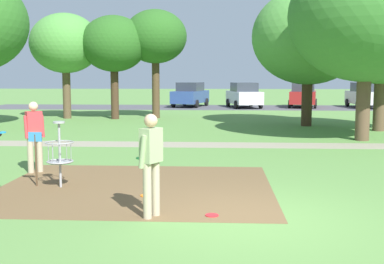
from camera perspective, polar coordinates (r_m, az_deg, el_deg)
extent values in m
plane|color=#5B8942|center=(8.05, 6.47, -10.18)|extent=(160.00, 160.00, 0.00)
cube|color=brown|center=(10.28, -6.66, -6.44)|extent=(5.68, 4.77, 0.01)
cylinder|color=#9E9EA3|center=(10.45, -15.28, -2.68)|extent=(0.05, 0.05, 1.35)
cylinder|color=#9E9EA3|center=(10.36, -15.40, 1.12)|extent=(0.24, 0.24, 0.04)
torus|color=#9E9EA3|center=(10.41, -15.33, -1.18)|extent=(0.58, 0.58, 0.02)
torus|color=#9E9EA3|center=(10.47, -15.26, -3.35)|extent=(0.55, 0.55, 0.03)
cylinder|color=#9E9EA3|center=(10.47, -15.26, -3.46)|extent=(0.48, 0.48, 0.02)
cylinder|color=gray|center=(10.37, -14.04, -2.30)|extent=(0.01, 0.01, 0.40)
cylinder|color=gray|center=(10.51, -14.06, -2.18)|extent=(0.01, 0.01, 0.40)
cylinder|color=gray|center=(10.63, -14.53, -2.09)|extent=(0.01, 0.01, 0.40)
cylinder|color=gray|center=(10.67, -15.28, -2.08)|extent=(0.01, 0.01, 0.40)
cylinder|color=gray|center=(10.63, -16.04, -2.14)|extent=(0.01, 0.01, 0.40)
cylinder|color=gray|center=(10.52, -16.52, -2.25)|extent=(0.01, 0.01, 0.40)
cylinder|color=gray|center=(10.37, -16.55, -2.37)|extent=(0.01, 0.01, 0.40)
cylinder|color=gray|center=(10.25, -16.08, -2.46)|extent=(0.01, 0.01, 0.40)
cylinder|color=gray|center=(10.20, -15.30, -2.47)|extent=(0.01, 0.01, 0.40)
cylinder|color=gray|center=(10.25, -14.52, -2.41)|extent=(0.01, 0.01, 0.40)
cylinder|color=#4C3823|center=(10.75, -17.88, -3.19)|extent=(0.04, 0.04, 1.10)
cube|color=#3384C6|center=(10.68, -17.97, -0.54)|extent=(0.28, 0.03, 0.20)
cylinder|color=#1E93DB|center=(9.56, -21.66, -0.05)|extent=(0.22, 0.22, 0.02)
cylinder|color=tan|center=(7.96, -5.28, -6.93)|extent=(0.14, 0.14, 0.92)
cylinder|color=tan|center=(8.13, -4.31, -6.63)|extent=(0.14, 0.14, 0.92)
cube|color=#93A875|center=(7.90, -4.84, -1.55)|extent=(0.37, 0.42, 0.56)
sphere|color=tan|center=(7.86, -4.87, 1.34)|extent=(0.22, 0.22, 0.22)
cylinder|color=#93A875|center=(7.78, -5.81, -2.32)|extent=(0.19, 0.16, 0.55)
cylinder|color=#93A875|center=(8.08, -4.12, -1.97)|extent=(0.19, 0.16, 0.55)
cylinder|color=green|center=(8.05, -5.83, -3.07)|extent=(0.22, 0.22, 0.02)
cylinder|color=tan|center=(12.29, -17.48, -2.40)|extent=(0.14, 0.14, 0.92)
cylinder|color=tan|center=(12.24, -18.47, -2.47)|extent=(0.14, 0.14, 0.92)
cube|color=#D1383D|center=(12.17, -18.10, 1.01)|extent=(0.42, 0.39, 0.56)
sphere|color=beige|center=(12.14, -18.16, 2.89)|extent=(0.22, 0.22, 0.22)
cylinder|color=#D1383D|center=(12.22, -17.20, 0.66)|extent=(0.17, 0.19, 0.55)
cylinder|color=#D1383D|center=(12.11, -18.91, 0.55)|extent=(0.17, 0.19, 0.55)
cylinder|color=gold|center=(12.03, -17.82, -0.15)|extent=(0.22, 0.22, 0.02)
cylinder|color=red|center=(8.19, 2.36, -9.76)|extent=(0.22, 0.22, 0.02)
cylinder|color=orange|center=(9.52, -5.40, -7.46)|extent=(0.24, 0.24, 0.02)
cylinder|color=brown|center=(18.48, 19.46, 2.72)|extent=(0.50, 0.50, 2.38)
ellipsoid|color=#38752D|center=(18.57, 19.85, 12.77)|extent=(5.49, 5.49, 4.67)
cylinder|color=#422D1E|center=(23.18, 13.34, 3.39)|extent=(0.49, 0.49, 2.18)
ellipsoid|color=#4C8E3D|center=(23.22, 13.55, 10.88)|extent=(5.18, 5.18, 4.40)
cylinder|color=brown|center=(27.49, -14.51, 4.33)|extent=(0.43, 0.43, 2.66)
ellipsoid|color=#4C8E3D|center=(27.53, -14.68, 10.06)|extent=(3.79, 3.79, 3.22)
cylinder|color=#422D1E|center=(26.57, -9.07, 4.45)|extent=(0.42, 0.42, 2.71)
ellipsoid|color=#285B1E|center=(26.61, -9.18, 10.22)|extent=(3.52, 3.52, 2.99)
cylinder|color=#4C3823|center=(26.85, -4.28, 5.02)|extent=(0.42, 0.42, 3.17)
ellipsoid|color=#285B1E|center=(26.93, -4.33, 11.13)|extent=(3.43, 3.43, 2.91)
cylinder|color=brown|center=(21.97, 21.16, 3.03)|extent=(0.49, 0.49, 2.24)
ellipsoid|color=#4C8E3D|center=(22.02, 21.50, 10.98)|extent=(5.16, 5.16, 4.39)
cube|color=#4C4C51|center=(36.04, 3.97, 2.90)|extent=(36.00, 6.00, 0.01)
cube|color=#2D4784|center=(36.83, -0.20, 4.16)|extent=(2.78, 4.51, 0.90)
cube|color=#2D333D|center=(36.80, -0.20, 5.36)|extent=(2.07, 2.51, 0.64)
cylinder|color=black|center=(38.36, -0.89, 3.59)|extent=(0.32, 0.63, 0.60)
cylinder|color=black|center=(37.83, 1.70, 3.54)|extent=(0.32, 0.63, 0.60)
cylinder|color=black|center=(35.90, -2.20, 3.38)|extent=(0.32, 0.63, 0.60)
cylinder|color=black|center=(35.34, 0.55, 3.33)|extent=(0.32, 0.63, 0.60)
cube|color=silver|center=(35.94, 6.13, 4.07)|extent=(2.62, 4.48, 0.90)
cube|color=#2D333D|center=(35.92, 6.14, 5.29)|extent=(2.00, 2.46, 0.64)
cylinder|color=black|center=(37.01, 4.26, 3.46)|extent=(0.30, 0.62, 0.60)
cylinder|color=black|center=(37.45, 6.95, 3.47)|extent=(0.30, 0.62, 0.60)
cylinder|color=black|center=(34.48, 5.21, 3.22)|extent=(0.30, 0.62, 0.60)
cylinder|color=black|center=(34.95, 8.08, 3.23)|extent=(0.30, 0.62, 0.60)
cube|color=maroon|center=(37.08, 12.94, 4.01)|extent=(2.61, 4.48, 0.90)
cube|color=#2D333D|center=(37.06, 12.97, 5.20)|extent=(1.99, 2.46, 0.64)
cylinder|color=black|center=(38.44, 11.64, 3.46)|extent=(0.30, 0.62, 0.60)
cylinder|color=black|center=(38.38, 14.33, 3.38)|extent=(0.30, 0.62, 0.60)
cylinder|color=black|center=(35.85, 11.41, 3.25)|extent=(0.30, 0.62, 0.60)
cylinder|color=black|center=(35.78, 14.29, 3.17)|extent=(0.30, 0.62, 0.60)
cube|color=silver|center=(37.72, 19.68, 3.84)|extent=(1.91, 4.25, 0.90)
cube|color=#2D333D|center=(37.70, 19.73, 5.01)|extent=(1.64, 2.22, 0.64)
cylinder|color=black|center=(38.73, 17.80, 3.30)|extent=(0.20, 0.60, 0.60)
cylinder|color=black|center=(39.26, 20.33, 3.25)|extent=(0.20, 0.60, 0.60)
cylinder|color=black|center=(36.24, 18.93, 3.05)|extent=(0.20, 0.60, 0.60)
cylinder|color=black|center=(36.81, 21.61, 3.00)|extent=(0.20, 0.60, 0.60)
cube|color=gray|center=(16.41, 4.81, -1.53)|extent=(40.00, 1.34, 0.00)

